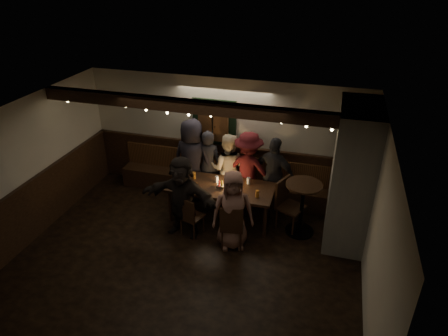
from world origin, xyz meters
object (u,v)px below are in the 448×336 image
(dining_table, at_px, (221,189))
(chair_near_right, at_px, (232,224))
(person_b, at_px, (208,165))
(person_a, at_px, (192,160))
(person_e, at_px, (274,175))
(high_top, at_px, (302,202))
(chair_end, at_px, (287,201))
(person_d, at_px, (248,169))
(chair_near_left, at_px, (189,215))
(person_g, at_px, (233,210))
(person_f, at_px, (182,197))
(person_c, at_px, (227,168))

(dining_table, relative_size, chair_near_right, 2.28)
(dining_table, relative_size, person_b, 1.31)
(person_a, distance_m, person_e, 1.77)
(dining_table, xyz_separation_m, chair_near_right, (0.45, -0.85, -0.17))
(person_a, bearing_deg, person_b, -164.02)
(high_top, bearing_deg, chair_near_right, -144.22)
(chair_end, height_order, person_d, person_d)
(chair_near_right, xyz_separation_m, person_b, (-0.95, 1.56, 0.28))
(chair_near_left, relative_size, person_b, 0.53)
(dining_table, distance_m, person_g, 0.90)
(chair_end, xyz_separation_m, person_a, (-2.12, 0.57, 0.32))
(person_e, bearing_deg, dining_table, 52.03)
(chair_near_right, height_order, person_f, person_f)
(chair_near_left, xyz_separation_m, person_e, (1.35, 1.38, 0.33))
(chair_near_left, height_order, person_d, person_d)
(person_a, height_order, person_e, person_a)
(chair_near_left, distance_m, person_e, 1.96)
(person_f, bearing_deg, person_g, -0.62)
(person_c, bearing_deg, dining_table, 89.05)
(chair_end, xyz_separation_m, person_g, (-0.85, -0.85, 0.18))
(person_c, bearing_deg, person_e, 169.76)
(person_a, bearing_deg, high_top, 170.51)
(person_a, height_order, person_c, person_a)
(chair_near_left, height_order, person_g, person_g)
(chair_near_left, height_order, chair_near_right, chair_near_right)
(chair_end, xyz_separation_m, person_b, (-1.79, 0.63, 0.21))
(high_top, bearing_deg, person_d, 149.61)
(chair_near_right, distance_m, person_d, 1.56)
(person_d, bearing_deg, chair_near_right, 95.99)
(chair_near_left, xyz_separation_m, chair_near_right, (0.86, -0.13, 0.04))
(chair_near_left, xyz_separation_m, high_top, (2.01, 0.70, 0.20))
(dining_table, bearing_deg, person_c, 95.47)
(person_f, bearing_deg, chair_near_left, -15.27)
(chair_near_left, height_order, high_top, high_top)
(chair_near_left, relative_size, person_f, 0.52)
(high_top, distance_m, person_a, 2.53)
(chair_near_left, height_order, person_a, person_a)
(high_top, height_order, person_a, person_a)
(dining_table, bearing_deg, chair_end, 3.49)
(chair_near_right, bearing_deg, person_g, 98.07)
(chair_near_left, distance_m, chair_near_right, 0.87)
(person_a, bearing_deg, person_c, -168.65)
(person_b, xyz_separation_m, person_g, (0.94, -1.48, -0.03))
(dining_table, distance_m, chair_near_right, 0.98)
(person_d, relative_size, person_g, 1.08)
(high_top, xyz_separation_m, person_f, (-2.15, -0.64, 0.13))
(chair_end, distance_m, person_f, 2.01)
(person_c, bearing_deg, person_f, 64.31)
(chair_end, height_order, person_f, person_f)
(dining_table, bearing_deg, chair_near_left, -119.26)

